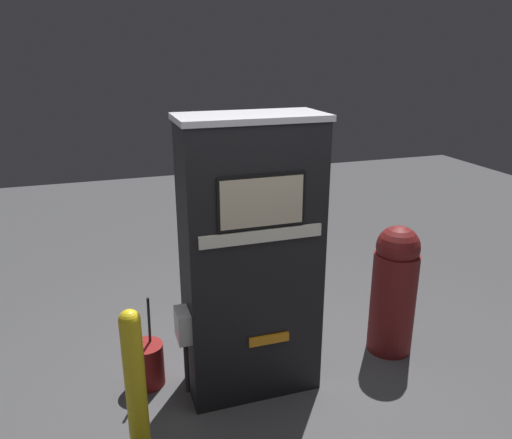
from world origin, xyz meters
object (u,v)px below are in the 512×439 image
object	(u,v)px
safety_bollard	(135,385)
squeegee_bucket	(147,364)
trash_bin	(394,288)
gas_pump	(251,261)

from	to	relation	value
safety_bollard	squeegee_bucket	distance (m)	0.83
trash_bin	squeegee_bucket	bearing A→B (deg)	175.36
safety_bollard	squeegee_bucket	size ratio (longest dim) A/B	1.39
safety_bollard	trash_bin	bearing A→B (deg)	14.99
squeegee_bucket	trash_bin	bearing A→B (deg)	-4.64
trash_bin	gas_pump	bearing A→B (deg)	-176.34
safety_bollard	gas_pump	bearing A→B (deg)	29.28
gas_pump	squeegee_bucket	size ratio (longest dim) A/B	2.71
gas_pump	safety_bollard	xyz separation A→B (m)	(-0.87, -0.49, -0.47)
safety_bollard	trash_bin	distance (m)	2.20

